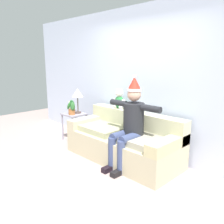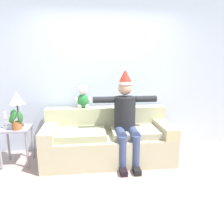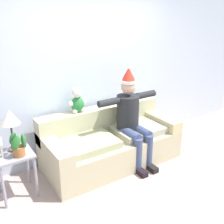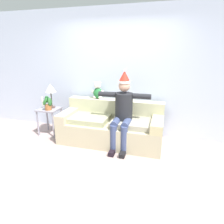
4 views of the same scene
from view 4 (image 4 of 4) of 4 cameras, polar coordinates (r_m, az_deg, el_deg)
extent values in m
plane|color=#B29590|center=(3.31, -5.14, -15.86)|extent=(10.00, 10.00, 0.00)
cube|color=silver|center=(4.26, 1.88, 11.34)|extent=(7.00, 0.10, 2.70)
cube|color=#BDB28F|center=(4.01, -0.31, -5.88)|extent=(2.08, 0.91, 0.44)
cube|color=#BEBC97|center=(4.17, 0.95, 1.11)|extent=(2.08, 0.24, 0.39)
cube|color=#BFB294|center=(4.24, -12.50, -0.57)|extent=(0.22, 0.91, 0.17)
cube|color=#C5B988|center=(3.76, 13.44, -3.02)|extent=(0.22, 0.91, 0.17)
cube|color=#A6A781|center=(4.01, -6.96, -1.85)|extent=(0.83, 0.63, 0.10)
cube|color=#A59E8A|center=(3.77, 6.33, -3.17)|extent=(0.83, 0.63, 0.10)
cylinder|color=#222328|center=(3.73, 3.57, 1.72)|extent=(0.34, 0.34, 0.52)
sphere|color=tan|center=(3.64, 3.69, 7.78)|extent=(0.22, 0.22, 0.22)
cylinder|color=white|center=(3.63, 3.71, 8.98)|extent=(0.23, 0.23, 0.04)
cone|color=red|center=(3.61, 3.75, 10.70)|extent=(0.21, 0.21, 0.20)
sphere|color=white|center=(3.60, 3.78, 12.28)|extent=(0.06, 0.06, 0.06)
cylinder|color=#3C4770|center=(3.65, 1.28, -2.92)|extent=(0.14, 0.40, 0.14)
cylinder|color=#3C4770|center=(3.58, 0.43, -8.05)|extent=(0.13, 0.13, 0.54)
cube|color=black|center=(3.62, 0.08, -11.85)|extent=(0.10, 0.24, 0.08)
cylinder|color=#3C4770|center=(3.61, 4.36, -3.22)|extent=(0.14, 0.40, 0.14)
cylinder|color=#3C4770|center=(3.54, 3.59, -8.42)|extent=(0.13, 0.13, 0.54)
cube|color=black|center=(3.58, 3.24, -12.26)|extent=(0.10, 0.24, 0.08)
cylinder|color=#222328|center=(3.76, -1.45, 5.34)|extent=(0.34, 0.10, 0.10)
cylinder|color=#222328|center=(3.62, 8.91, 4.64)|extent=(0.34, 0.10, 0.10)
ellipsoid|color=#29783B|center=(4.21, -4.26, 5.63)|extent=(0.20, 0.16, 0.24)
sphere|color=white|center=(4.17, -4.31, 8.04)|extent=(0.15, 0.15, 0.15)
sphere|color=white|center=(4.12, -4.60, 7.77)|extent=(0.07, 0.07, 0.07)
sphere|color=white|center=(4.18, -5.01, 8.78)|extent=(0.05, 0.05, 0.05)
sphere|color=white|center=(4.15, -3.64, 8.73)|extent=(0.05, 0.05, 0.05)
sphere|color=white|center=(4.24, -5.61, 6.09)|extent=(0.08, 0.08, 0.08)
sphere|color=white|center=(4.22, -5.14, 4.46)|extent=(0.08, 0.08, 0.08)
sphere|color=white|center=(4.17, -2.90, 5.96)|extent=(0.08, 0.08, 0.08)
sphere|color=white|center=(4.18, -3.59, 4.36)|extent=(0.08, 0.08, 0.08)
cube|color=#928FA1|center=(4.49, -18.32, 0.81)|extent=(0.45, 0.42, 0.03)
cylinder|color=#928FA1|center=(4.56, -21.24, -3.27)|extent=(0.04, 0.04, 0.57)
cylinder|color=#928FA1|center=(4.34, -17.08, -3.87)|extent=(0.04, 0.04, 0.57)
cylinder|color=#928FA1|center=(4.83, -18.74, -1.82)|extent=(0.04, 0.04, 0.57)
cylinder|color=#928FA1|center=(4.62, -14.72, -2.31)|extent=(0.04, 0.04, 0.57)
cylinder|color=brown|center=(4.53, -17.39, 1.44)|extent=(0.14, 0.14, 0.03)
cylinder|color=#4D463C|center=(4.48, -17.60, 3.64)|extent=(0.02, 0.02, 0.33)
cone|color=silver|center=(4.43, -17.91, 6.82)|extent=(0.24, 0.24, 0.18)
cylinder|color=#A76233|center=(4.36, -18.47, 1.35)|extent=(0.14, 0.14, 0.12)
ellipsoid|color=#2D6630|center=(4.28, -18.06, 2.91)|extent=(0.09, 0.12, 0.19)
ellipsoid|color=#276130|center=(4.38, -18.82, 3.62)|extent=(0.14, 0.17, 0.20)
ellipsoid|color=#2A6C2B|center=(4.31, -19.33, 2.98)|extent=(0.19, 0.13, 0.21)
cylinder|color=beige|center=(4.52, -19.91, 2.00)|extent=(0.02, 0.02, 0.16)
cylinder|color=white|center=(4.49, -20.08, 3.59)|extent=(0.04, 0.04, 0.10)
camera|label=1|loc=(1.77, 84.42, -1.26)|focal=37.68mm
camera|label=2|loc=(1.38, -65.19, -2.67)|focal=34.69mm
camera|label=3|loc=(3.07, -68.39, 14.76)|focal=42.57mm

